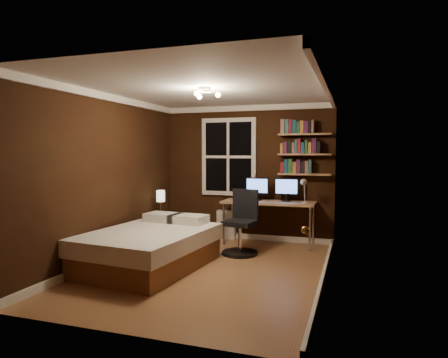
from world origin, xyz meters
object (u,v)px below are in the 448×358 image
(nightstand, at_px, (161,229))
(desk, at_px, (269,205))
(office_chair, at_px, (241,229))
(monitor_right, at_px, (287,190))
(bedside_lamp, at_px, (161,202))
(desk_lamp, at_px, (304,190))
(radiator, at_px, (227,224))
(monitor_left, at_px, (257,189))
(bed, at_px, (150,248))

(nightstand, distance_m, desk, 1.97)
(nightstand, xyz_separation_m, office_chair, (1.56, -0.24, 0.14))
(nightstand, xyz_separation_m, monitor_right, (2.14, 0.64, 0.71))
(bedside_lamp, bearing_deg, desk_lamp, 10.28)
(desk, xyz_separation_m, monitor_right, (0.30, 0.08, 0.26))
(nightstand, bearing_deg, radiator, 27.16)
(monitor_left, relative_size, desk_lamp, 0.96)
(bed, distance_m, monitor_left, 2.38)
(nightstand, relative_size, radiator, 0.98)
(monitor_left, xyz_separation_m, monitor_right, (0.53, 0.00, 0.00))
(bed, bearing_deg, radiator, 84.08)
(bedside_lamp, height_order, radiator, bedside_lamp)
(bed, height_order, bedside_lamp, bedside_lamp)
(desk, relative_size, office_chair, 1.57)
(desk, distance_m, desk_lamp, 0.70)
(office_chair, bearing_deg, monitor_left, 96.12)
(bedside_lamp, bearing_deg, nightstand, 0.00)
(desk, bearing_deg, nightstand, -163.22)
(bedside_lamp, relative_size, desk_lamp, 0.99)
(desk, relative_size, monitor_left, 3.86)
(nightstand, distance_m, bedside_lamp, 0.48)
(nightstand, xyz_separation_m, radiator, (0.98, 0.78, 0.01))
(monitor_left, bearing_deg, radiator, 167.29)
(nightstand, distance_m, desk_lamp, 2.61)
(desk, bearing_deg, office_chair, -109.40)
(nightstand, height_order, radiator, radiator)
(desk_lamp, bearing_deg, bed, -136.65)
(radiator, distance_m, monitor_left, 0.96)
(desk_lamp, bearing_deg, monitor_left, 167.60)
(radiator, bearing_deg, bed, -101.73)
(bed, xyz_separation_m, radiator, (0.45, 2.15, -0.02))
(desk, relative_size, monitor_right, 3.86)
(nightstand, relative_size, desk, 0.32)
(bed, xyz_separation_m, office_chair, (1.02, 1.14, 0.11))
(nightstand, distance_m, office_chair, 1.58)
(bed, distance_m, office_chair, 1.54)
(desk_lamp, bearing_deg, desk, 170.33)
(radiator, xyz_separation_m, monitor_left, (0.63, -0.14, 0.71))
(nightstand, xyz_separation_m, monitor_left, (1.61, 0.64, 0.71))
(desk, distance_m, office_chair, 0.89)
(bedside_lamp, bearing_deg, monitor_left, 21.55)
(radiator, distance_m, desk_lamp, 1.68)
(monitor_right, bearing_deg, bedside_lamp, -163.45)
(radiator, xyz_separation_m, monitor_right, (1.16, -0.14, 0.71))
(monitor_right, distance_m, office_chair, 1.20)
(bed, distance_m, radiator, 2.20)
(office_chair, bearing_deg, radiator, 129.01)
(bed, bearing_deg, bedside_lamp, 117.15)
(bedside_lamp, distance_m, desk, 1.92)
(monitor_left, bearing_deg, bed, -118.09)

